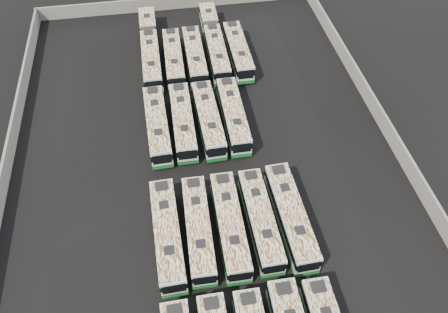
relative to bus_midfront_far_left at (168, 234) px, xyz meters
The scene contains 16 objects.
ground 9.54m from the bus_midfront_far_left, 56.89° to the left, with size 140.00×140.00×0.00m, color black.
perimeter_wall 9.41m from the bus_midfront_far_left, 56.89° to the left, with size 45.20×73.20×2.20m.
bus_midfront_far_left is the anchor object (origin of this frame).
bus_midfront_left 3.06m from the bus_midfront_far_left, ahead, with size 2.67×11.30×3.17m.
bus_midfront_center 6.17m from the bus_midfront_far_left, ahead, with size 2.56×11.50×3.23m.
bus_midfront_right 9.29m from the bus_midfront_far_left, ahead, with size 2.48×11.25×3.16m.
bus_midfront_far_right 12.37m from the bus_midfront_far_left, ahead, with size 2.74×11.81×3.31m.
bus_midback_far_left 15.26m from the bus_midfront_far_left, 89.87° to the left, with size 2.75×11.63×3.26m.
bus_midback_left 15.71m from the bus_midfront_far_left, 78.54° to the left, with size 2.55×11.50×3.23m.
bus_midback_center 16.50m from the bus_midfront_far_left, 67.83° to the left, with size 2.73×11.59×3.25m.
bus_midback_right 18.03m from the bus_midfront_far_left, 58.85° to the left, with size 2.51×11.55×3.25m.
bus_back_far_left 31.26m from the bus_midfront_far_left, 89.89° to the left, with size 2.46×17.81×3.23m.
bus_back_left 28.37m from the bus_midfront_far_left, 83.59° to the left, with size 2.60×11.31×3.17m.
bus_back_center 28.88m from the bus_midfront_far_left, 77.70° to the left, with size 2.51×11.42×3.21m.
bus_back_right 32.72m from the bus_midfront_far_left, 73.34° to the left, with size 2.66×17.53×3.17m.
bus_back_far_right 30.95m from the bus_midfront_far_left, 66.40° to the left, with size 2.44×11.51×3.24m.
Camera 1 is at (-3.39, -30.63, 38.71)m, focal length 35.00 mm.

